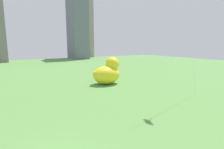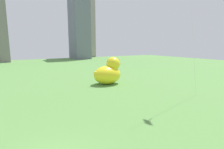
# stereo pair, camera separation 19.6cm
# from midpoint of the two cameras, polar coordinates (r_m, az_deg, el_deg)

# --- Properties ---
(giant_inflatable_duck) EXTENTS (4.89, 3.14, 4.06)m
(giant_inflatable_duck) POSITION_cam_midpoint_polar(r_m,az_deg,el_deg) (26.64, -0.98, 0.62)
(giant_inflatable_duck) COLOR yellow
(giant_inflatable_duck) RESTS_ON ground
(city_skyline) EXTENTS (80.56, 17.44, 35.08)m
(city_skyline) POSITION_cam_midpoint_polar(r_m,az_deg,el_deg) (74.34, -31.47, 16.38)
(city_skyline) COLOR slate
(city_skyline) RESTS_ON ground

